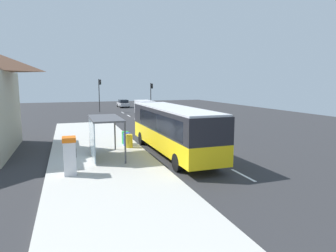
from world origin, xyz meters
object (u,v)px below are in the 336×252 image
(sedan_near, at_px, (123,103))
(traffic_light_near_side, at_px, (151,92))
(bus_shelter, at_px, (100,127))
(bus, at_px, (172,128))
(ticket_machine, at_px, (70,156))
(recycling_bin_yellow, at_px, (129,141))
(recycling_bin_green, at_px, (125,138))
(recycling_bin_blue, at_px, (127,139))
(white_van, at_px, (145,107))
(traffic_light_far_side, at_px, (100,90))

(sedan_near, relative_size, traffic_light_near_side, 0.92)
(sedan_near, xyz_separation_m, bus_shelter, (-8.71, -40.07, 1.31))
(bus, xyz_separation_m, bus_shelter, (-4.70, 0.03, 0.25))
(sedan_near, relative_size, ticket_machine, 2.28)
(recycling_bin_yellow, xyz_separation_m, recycling_bin_green, (0.00, 1.40, 0.00))
(recycling_bin_yellow, relative_size, recycling_bin_blue, 1.00)
(white_van, bearing_deg, recycling_bin_blue, -108.09)
(recycling_bin_green, xyz_separation_m, traffic_light_near_side, (9.70, 27.09, 2.54))
(recycling_bin_green, relative_size, traffic_light_far_side, 0.17)
(traffic_light_near_side, distance_m, traffic_light_far_side, 8.65)
(ticket_machine, distance_m, recycling_bin_yellow, 6.77)
(traffic_light_near_side, bearing_deg, traffic_light_far_side, 174.69)
(recycling_bin_yellow, xyz_separation_m, traffic_light_near_side, (9.70, 28.49, 2.54))
(white_van, relative_size, traffic_light_far_side, 0.97)
(white_van, xyz_separation_m, recycling_bin_green, (-6.40, -18.90, -0.69))
(bus_shelter, bearing_deg, recycling_bin_yellow, 46.05)
(bus, distance_m, ticket_machine, 7.28)
(sedan_near, distance_m, ticket_machine, 44.42)
(bus, relative_size, bus_shelter, 2.76)
(white_van, bearing_deg, traffic_light_near_side, 68.05)
(white_van, distance_m, sedan_near, 17.49)
(traffic_light_near_side, xyz_separation_m, bus_shelter, (-11.91, -30.79, -1.09))
(recycling_bin_green, bearing_deg, white_van, 71.29)
(bus, relative_size, recycling_bin_green, 11.63)
(traffic_light_far_side, bearing_deg, bus_shelter, -95.98)
(white_van, height_order, recycling_bin_blue, white_van)
(recycling_bin_blue, xyz_separation_m, recycling_bin_green, (0.00, 0.70, 0.00))
(white_van, bearing_deg, bus_shelter, -110.87)
(sedan_near, relative_size, recycling_bin_green, 4.65)
(bus, xyz_separation_m, white_van, (3.91, 22.62, -0.50))
(bus_shelter, bearing_deg, traffic_light_near_side, 68.84)
(bus, distance_m, traffic_light_far_side, 31.69)
(bus, relative_size, white_van, 2.10)
(ticket_machine, height_order, recycling_bin_blue, ticket_machine)
(ticket_machine, height_order, traffic_light_near_side, traffic_light_near_side)
(white_van, height_order, traffic_light_far_side, traffic_light_far_side)
(recycling_bin_blue, bearing_deg, sedan_near, 80.05)
(white_van, bearing_deg, recycling_bin_green, -108.71)
(sedan_near, height_order, bus_shelter, bus_shelter)
(recycling_bin_green, height_order, traffic_light_near_side, traffic_light_near_side)
(bus_shelter, bearing_deg, bus, -0.32)
(recycling_bin_yellow, bearing_deg, bus, -43.02)
(sedan_near, bearing_deg, recycling_bin_blue, -99.95)
(white_van, xyz_separation_m, recycling_bin_blue, (-6.40, -19.60, -0.69))
(recycling_bin_yellow, relative_size, traffic_light_near_side, 0.20)
(recycling_bin_yellow, height_order, traffic_light_far_side, traffic_light_far_side)
(recycling_bin_yellow, relative_size, traffic_light_far_side, 0.17)
(sedan_near, xyz_separation_m, traffic_light_near_side, (3.20, -9.28, 2.40))
(white_van, distance_m, recycling_bin_yellow, 21.29)
(traffic_light_near_side, distance_m, bus_shelter, 33.03)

